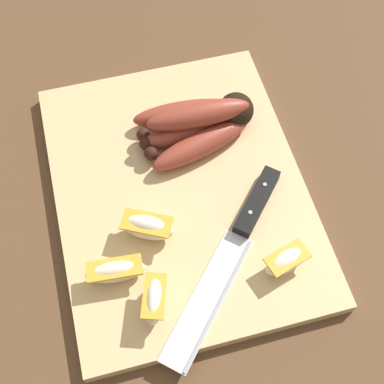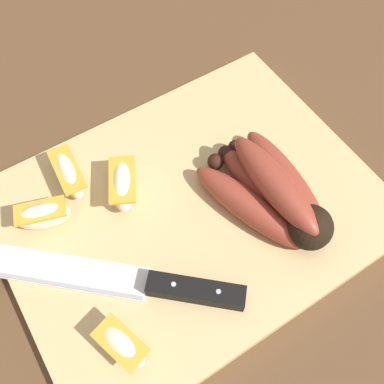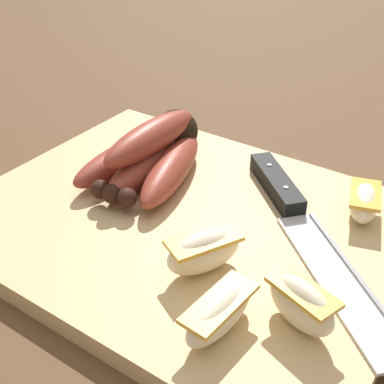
{
  "view_description": "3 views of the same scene",
  "coord_description": "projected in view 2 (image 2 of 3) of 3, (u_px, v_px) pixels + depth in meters",
  "views": [
    {
      "loc": [
        -0.35,
        0.09,
        0.63
      ],
      "look_at": [
        -0.03,
        0.01,
        0.05
      ],
      "focal_mm": 50.07,
      "sensor_mm": 36.0,
      "label": 1
    },
    {
      "loc": [
        -0.13,
        -0.18,
        0.46
      ],
      "look_at": [
        -0.0,
        0.03,
        0.03
      ],
      "focal_mm": 41.1,
      "sensor_mm": 36.0,
      "label": 2
    },
    {
      "loc": [
        -0.24,
        0.35,
        0.31
      ],
      "look_at": [
        -0.02,
        0.03,
        0.06
      ],
      "focal_mm": 48.67,
      "sensor_mm": 36.0,
      "label": 3
    }
  ],
  "objects": [
    {
      "name": "cutting_board",
      "position": [
        191.0,
        210.0,
        0.51
      ],
      "size": [
        0.42,
        0.32,
        0.02
      ],
      "primitive_type": "cube",
      "color": "tan",
      "rests_on": "ground_plane"
    },
    {
      "name": "apple_wedge_middle",
      "position": [
        121.0,
        344.0,
        0.41
      ],
      "size": [
        0.04,
        0.06,
        0.03
      ],
      "color": "#F4E5C1",
      "rests_on": "cutting_board"
    },
    {
      "name": "apple_wedge_near",
      "position": [
        69.0,
        174.0,
        0.5
      ],
      "size": [
        0.03,
        0.07,
        0.03
      ],
      "color": "#F4E5C1",
      "rests_on": "cutting_board"
    },
    {
      "name": "ground_plane",
      "position": [
        205.0,
        222.0,
        0.51
      ],
      "size": [
        6.0,
        6.0,
        0.0
      ],
      "primitive_type": "plane",
      "color": "brown"
    },
    {
      "name": "chefs_knife",
      "position": [
        149.0,
        284.0,
        0.45
      ],
      "size": [
        0.23,
        0.21,
        0.02
      ],
      "color": "silver",
      "rests_on": "cutting_board"
    },
    {
      "name": "apple_wedge_far",
      "position": [
        123.0,
        185.0,
        0.49
      ],
      "size": [
        0.05,
        0.07,
        0.04
      ],
      "color": "#F4E5C1",
      "rests_on": "cutting_board"
    },
    {
      "name": "banana_bunch",
      "position": [
        273.0,
        194.0,
        0.48
      ],
      "size": [
        0.12,
        0.16,
        0.06
      ],
      "color": "black",
      "rests_on": "cutting_board"
    },
    {
      "name": "apple_wedge_extra",
      "position": [
        43.0,
        216.0,
        0.47
      ],
      "size": [
        0.06,
        0.04,
        0.04
      ],
      "color": "#F4E5C1",
      "rests_on": "cutting_board"
    }
  ]
}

